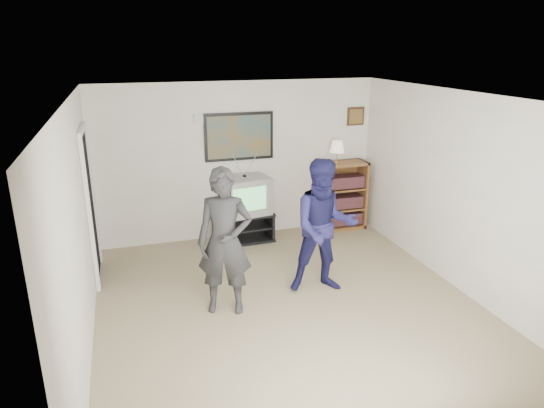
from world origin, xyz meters
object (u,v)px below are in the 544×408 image
media_stand (243,227)px  person_tall (225,242)px  bookshelf (344,195)px  crt_television (245,195)px  person_short (324,227)px

media_stand → person_tall: 2.24m
bookshelf → person_tall: (-2.49, -2.08, 0.29)m
person_tall → media_stand: bearing=89.1°
crt_television → person_short: (0.54, -1.89, 0.10)m
person_short → media_stand: bearing=118.2°
person_tall → person_short: 1.30m
media_stand → person_tall: person_tall is taller
bookshelf → person_tall: person_tall is taller
person_tall → person_short: (1.29, 0.13, -0.01)m
person_tall → person_short: bearing=24.2°
bookshelf → person_tall: bearing=-140.2°
crt_television → bookshelf: 1.76m
bookshelf → person_short: 2.31m
crt_television → bookshelf: bearing=-7.7°
person_tall → person_short: size_ratio=1.01×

